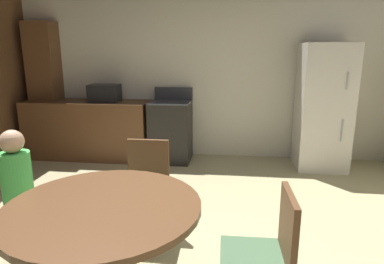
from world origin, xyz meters
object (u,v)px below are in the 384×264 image
at_px(microwave, 105,93).
at_px(dining_table, 105,228).
at_px(oven_range, 171,131).
at_px(chair_east, 266,252).
at_px(chair_north, 146,183).
at_px(person_child, 19,196).
at_px(refrigerator, 323,107).

xyz_separation_m(microwave, dining_table, (1.19, -3.11, -0.43)).
height_order(oven_range, chair_east, oven_range).
xyz_separation_m(oven_range, chair_north, (0.17, -2.15, 0.03)).
relative_size(chair_north, person_child, 0.80).
bearing_deg(microwave, person_child, -82.47).
distance_m(refrigerator, microwave, 3.22).
xyz_separation_m(chair_north, person_child, (-0.83, -0.55, 0.08)).
height_order(dining_table, person_child, person_child).
relative_size(microwave, person_child, 0.40).
bearing_deg(oven_range, chair_north, -85.49).
distance_m(oven_range, refrigerator, 2.23).
height_order(chair_east, person_child, person_child).
xyz_separation_m(oven_range, microwave, (-1.02, -0.00, 0.56)).
bearing_deg(refrigerator, chair_north, -133.97).
xyz_separation_m(refrigerator, dining_table, (-2.02, -3.06, -0.28)).
relative_size(refrigerator, microwave, 4.00).
bearing_deg(dining_table, chair_north, 90.14).
xyz_separation_m(microwave, chair_north, (1.19, -2.15, -0.53)).
height_order(chair_north, chair_east, same).
height_order(oven_range, microwave, microwave).
distance_m(oven_range, dining_table, 3.12).
distance_m(chair_east, person_child, 1.84).
relative_size(oven_range, chair_north, 1.26).
distance_m(refrigerator, person_child, 3.91).
bearing_deg(refrigerator, microwave, 179.11).
distance_m(dining_table, person_child, 0.93).
bearing_deg(chair_north, chair_east, 45.56).
bearing_deg(microwave, oven_range, 0.20).
bearing_deg(chair_north, oven_range, -175.63).
relative_size(oven_range, refrigerator, 0.62).
distance_m(oven_range, person_child, 2.79).
relative_size(microwave, dining_table, 0.38).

